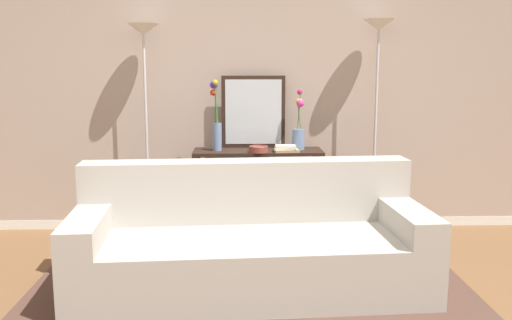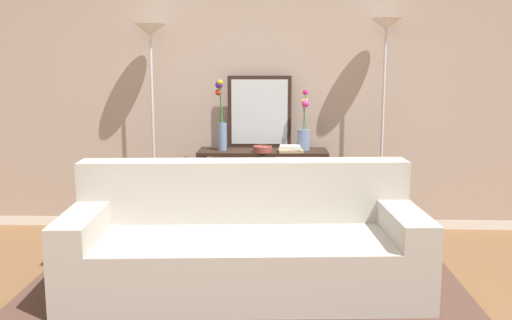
# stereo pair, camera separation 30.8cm
# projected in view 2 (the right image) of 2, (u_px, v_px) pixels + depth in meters

# --- Properties ---
(back_wall) EXTENTS (12.00, 0.15, 2.84)m
(back_wall) POSITION_uv_depth(u_px,v_px,m) (250.00, 83.00, 5.41)
(back_wall) COLOR white
(back_wall) RESTS_ON ground
(area_rug) EXTENTS (3.15, 1.97, 0.01)m
(area_rug) POSITION_uv_depth(u_px,v_px,m) (244.00, 295.00, 3.91)
(area_rug) COLOR #51382D
(area_rug) RESTS_ON ground
(couch) EXTENTS (2.51, 1.14, 0.88)m
(couch) POSITION_uv_depth(u_px,v_px,m) (244.00, 246.00, 4.03)
(couch) COLOR #ADA89E
(couch) RESTS_ON ground
(console_table) EXTENTS (1.18, 0.40, 0.82)m
(console_table) POSITION_uv_depth(u_px,v_px,m) (263.00, 177.00, 5.21)
(console_table) COLOR black
(console_table) RESTS_ON ground
(floor_lamp_left) EXTENTS (0.28, 0.28, 1.95)m
(floor_lamp_left) POSITION_uv_depth(u_px,v_px,m) (151.00, 71.00, 5.13)
(floor_lamp_left) COLOR silver
(floor_lamp_left) RESTS_ON ground
(floor_lamp_right) EXTENTS (0.28, 0.28, 1.99)m
(floor_lamp_right) POSITION_uv_depth(u_px,v_px,m) (385.00, 67.00, 5.05)
(floor_lamp_right) COLOR silver
(floor_lamp_right) RESTS_ON ground
(wall_mirror) EXTENTS (0.59, 0.02, 0.67)m
(wall_mirror) POSITION_uv_depth(u_px,v_px,m) (259.00, 112.00, 5.28)
(wall_mirror) COLOR black
(wall_mirror) RESTS_ON console_table
(vase_tall_flowers) EXTENTS (0.10, 0.11, 0.64)m
(vase_tall_flowers) POSITION_uv_depth(u_px,v_px,m) (221.00, 120.00, 5.12)
(vase_tall_flowers) COLOR #6B84AD
(vase_tall_flowers) RESTS_ON console_table
(vase_short_flowers) EXTENTS (0.11, 0.14, 0.55)m
(vase_short_flowers) POSITION_uv_depth(u_px,v_px,m) (304.00, 131.00, 5.14)
(vase_short_flowers) COLOR #6B84AD
(vase_short_flowers) RESTS_ON console_table
(fruit_bowl) EXTENTS (0.17, 0.17, 0.06)m
(fruit_bowl) POSITION_uv_depth(u_px,v_px,m) (262.00, 149.00, 5.03)
(fruit_bowl) COLOR brown
(fruit_bowl) RESTS_ON console_table
(book_stack) EXTENTS (0.23, 0.18, 0.06)m
(book_stack) POSITION_uv_depth(u_px,v_px,m) (290.00, 149.00, 5.05)
(book_stack) COLOR tan
(book_stack) RESTS_ON console_table
(book_row_under_console) EXTENTS (0.26, 0.18, 0.12)m
(book_row_under_console) POSITION_uv_depth(u_px,v_px,m) (226.00, 230.00, 5.30)
(book_row_under_console) COLOR silver
(book_row_under_console) RESTS_ON ground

